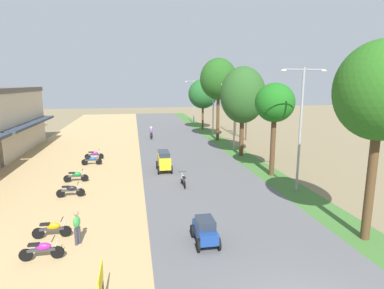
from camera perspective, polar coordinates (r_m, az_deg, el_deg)
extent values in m
cube|color=#2D3847|center=(38.59, -26.79, 3.45)|extent=(1.20, 13.96, 0.25)
cylinder|color=black|center=(15.23, -23.07, -17.43)|extent=(0.56, 0.06, 0.56)
cylinder|color=black|center=(15.55, -27.73, -17.22)|extent=(0.56, 0.06, 0.56)
cube|color=#333338|center=(15.29, -25.48, -16.74)|extent=(1.12, 0.12, 0.12)
ellipsoid|color=#8C1E8C|center=(15.21, -25.23, -16.28)|extent=(0.64, 0.28, 0.32)
cube|color=black|center=(15.25, -26.62, -15.82)|extent=(0.44, 0.20, 0.10)
cylinder|color=#A5A8AD|center=(15.12, -23.38, -16.51)|extent=(0.26, 0.05, 0.68)
cylinder|color=black|center=(14.97, -23.72, -15.24)|extent=(0.04, 0.54, 0.04)
cylinder|color=black|center=(16.96, -21.80, -14.31)|extent=(0.56, 0.06, 0.56)
cylinder|color=black|center=(17.25, -25.97, -14.21)|extent=(0.56, 0.06, 0.56)
cube|color=#333338|center=(17.02, -23.95, -13.72)|extent=(1.12, 0.12, 0.12)
ellipsoid|color=orange|center=(16.95, -23.72, -13.29)|extent=(0.64, 0.28, 0.32)
cube|color=black|center=(16.99, -24.96, -12.89)|extent=(0.44, 0.20, 0.10)
cylinder|color=#A5A8AD|center=(16.86, -22.07, -13.47)|extent=(0.26, 0.05, 0.68)
cylinder|color=black|center=(16.73, -22.37, -12.31)|extent=(0.04, 0.54, 0.04)
cylinder|color=black|center=(22.15, -19.42, -8.13)|extent=(0.56, 0.06, 0.56)
cylinder|color=black|center=(22.39, -22.58, -8.16)|extent=(0.56, 0.06, 0.56)
cube|color=#333338|center=(22.21, -21.04, -7.71)|extent=(1.12, 0.12, 0.12)
ellipsoid|color=black|center=(22.15, -20.86, -7.36)|extent=(0.64, 0.28, 0.32)
cube|color=black|center=(22.18, -21.80, -7.08)|extent=(0.44, 0.20, 0.10)
cylinder|color=#A5A8AD|center=(22.08, -19.62, -7.47)|extent=(0.26, 0.05, 0.68)
cylinder|color=black|center=(21.98, -19.84, -6.56)|extent=(0.04, 0.54, 0.04)
cylinder|color=black|center=(25.29, -18.76, -5.72)|extent=(0.56, 0.06, 0.56)
cylinder|color=black|center=(25.51, -21.53, -5.77)|extent=(0.56, 0.06, 0.56)
cube|color=#333338|center=(25.34, -20.18, -5.36)|extent=(1.12, 0.12, 0.12)
ellipsoid|color=#14722D|center=(25.29, -20.02, -5.05)|extent=(0.64, 0.28, 0.32)
cube|color=black|center=(25.32, -20.84, -4.80)|extent=(0.44, 0.20, 0.10)
cylinder|color=#A5A8AD|center=(25.23, -18.94, -5.14)|extent=(0.26, 0.05, 0.68)
cylinder|color=black|center=(25.14, -19.12, -4.33)|extent=(0.04, 0.54, 0.04)
cylinder|color=black|center=(30.02, -16.43, -2.98)|extent=(0.56, 0.06, 0.56)
cylinder|color=black|center=(30.18, -18.77, -3.05)|extent=(0.56, 0.06, 0.56)
cube|color=#333338|center=(30.05, -17.62, -2.68)|extent=(1.12, 0.12, 0.12)
ellipsoid|color=#1E4CA5|center=(30.01, -17.49, -2.42)|extent=(0.64, 0.28, 0.32)
cube|color=black|center=(30.03, -18.18, -2.22)|extent=(0.44, 0.20, 0.10)
cylinder|color=#A5A8AD|center=(29.96, -16.57, -2.48)|extent=(0.26, 0.05, 0.68)
cylinder|color=black|center=(29.89, -16.72, -1.80)|extent=(0.04, 0.54, 0.04)
cylinder|color=black|center=(32.19, -16.10, -2.04)|extent=(0.56, 0.06, 0.56)
cylinder|color=black|center=(32.34, -18.29, -2.10)|extent=(0.56, 0.06, 0.56)
cube|color=#333338|center=(32.22, -17.22, -1.76)|extent=(1.12, 0.12, 0.12)
ellipsoid|color=#8C1E8C|center=(32.18, -17.09, -1.51)|extent=(0.64, 0.28, 0.32)
cube|color=black|center=(32.20, -17.74, -1.32)|extent=(0.44, 0.20, 0.10)
cylinder|color=#A5A8AD|center=(32.13, -16.24, -1.57)|extent=(0.26, 0.05, 0.68)
cylinder|color=black|center=(32.06, -16.38, -0.93)|extent=(0.04, 0.54, 0.04)
cube|color=yellow|center=(11.33, -16.16, -22.39)|extent=(0.04, 1.30, 0.70)
cylinder|color=#33333D|center=(15.96, -20.15, -15.32)|extent=(0.14, 0.14, 0.82)
cylinder|color=#33333D|center=(16.06, -19.63, -15.11)|extent=(0.14, 0.14, 0.82)
ellipsoid|color=#338C3F|center=(15.72, -20.06, -12.95)|extent=(0.42, 0.43, 0.56)
sphere|color=#9E7556|center=(15.57, -20.16, -11.57)|extent=(0.22, 0.22, 0.22)
cylinder|color=#4C351E|center=(16.84, 29.52, -5.68)|extent=(0.41, 0.41, 5.77)
ellipsoid|color=#255D19|center=(16.26, 30.89, 8.33)|extent=(3.98, 3.98, 4.41)
cylinder|color=#4C351E|center=(25.89, 14.34, -0.05)|extent=(0.40, 0.40, 4.99)
ellipsoid|color=#196018|center=(25.48, 14.70, 7.32)|extent=(3.05, 3.05, 3.04)
cylinder|color=#4C351E|center=(32.39, 8.93, 2.00)|extent=(0.43, 0.43, 4.61)
ellipsoid|color=#265020|center=(32.02, 9.14, 8.79)|extent=(4.46, 4.46, 5.57)
cylinder|color=#4C351E|center=(40.75, 4.68, 5.19)|extent=(0.40, 0.40, 6.39)
ellipsoid|color=#205119|center=(40.54, 4.78, 11.69)|extent=(4.61, 4.61, 5.14)
cylinder|color=#4C351E|center=(50.63, 1.94, 5.20)|extent=(0.31, 0.31, 4.37)
ellipsoid|color=#1E5724|center=(50.40, 1.97, 9.10)|extent=(4.56, 4.56, 4.58)
cylinder|color=gray|center=(22.19, 18.89, 2.25)|extent=(0.16, 0.16, 8.31)
cylinder|color=gray|center=(21.64, 17.90, 12.75)|extent=(1.40, 0.08, 0.08)
ellipsoid|color=silver|center=(21.32, 16.19, 12.68)|extent=(0.36, 0.20, 0.14)
cylinder|color=gray|center=(22.33, 21.15, 12.47)|extent=(1.40, 0.08, 0.08)
ellipsoid|color=silver|center=(22.70, 22.67, 12.15)|extent=(0.36, 0.20, 0.14)
cylinder|color=gray|center=(34.96, 7.66, 4.98)|extent=(0.16, 0.16, 7.38)
cylinder|color=gray|center=(34.56, 6.69, 10.81)|extent=(1.40, 0.08, 0.08)
ellipsoid|color=silver|center=(34.36, 5.55, 10.71)|extent=(0.36, 0.20, 0.14)
cylinder|color=gray|center=(35.00, 8.92, 10.75)|extent=(1.40, 0.08, 0.08)
ellipsoid|color=silver|center=(35.23, 10.01, 10.61)|extent=(0.36, 0.20, 0.14)
cylinder|color=gray|center=(43.99, 3.84, 6.59)|extent=(0.16, 0.16, 7.85)
cylinder|color=gray|center=(43.69, 2.99, 11.52)|extent=(1.40, 0.08, 0.08)
ellipsoid|color=silver|center=(43.54, 2.08, 11.44)|extent=(0.36, 0.20, 0.14)
cylinder|color=gray|center=(44.04, 4.80, 11.50)|extent=(1.40, 0.08, 0.08)
ellipsoid|color=silver|center=(44.23, 5.69, 11.39)|extent=(0.36, 0.20, 0.14)
cylinder|color=gray|center=(57.94, 0.32, 7.64)|extent=(0.16, 0.16, 7.79)
cylinder|color=gray|center=(57.71, -0.37, 11.35)|extent=(1.40, 0.08, 0.08)
ellipsoid|color=silver|center=(57.60, -1.07, 11.28)|extent=(0.36, 0.20, 0.14)
cylinder|color=gray|center=(57.98, 1.02, 11.34)|extent=(1.40, 0.08, 0.08)
ellipsoid|color=silver|center=(58.12, 1.70, 11.27)|extent=(0.36, 0.20, 0.14)
cylinder|color=brown|center=(44.70, 7.94, 7.51)|extent=(0.20, 0.20, 9.42)
cube|color=#473323|center=(44.65, 8.09, 12.91)|extent=(1.80, 0.10, 0.10)
cylinder|color=brown|center=(41.59, 9.83, 6.76)|extent=(0.20, 0.20, 8.79)
cube|color=#473323|center=(41.50, 10.00, 12.13)|extent=(1.80, 0.10, 0.10)
cube|color=navy|center=(15.11, 2.34, -15.36)|extent=(0.84, 1.95, 0.50)
cube|color=#232B38|center=(14.87, 2.40, -13.89)|extent=(0.77, 1.10, 0.40)
cylinder|color=black|center=(15.76, 0.02, -15.31)|extent=(0.10, 0.60, 0.60)
cylinder|color=black|center=(15.94, 3.46, -15.01)|extent=(0.10, 0.60, 0.60)
cylinder|color=black|center=(14.54, 1.08, -17.72)|extent=(0.10, 0.60, 0.60)
cylinder|color=black|center=(14.73, 4.83, -17.34)|extent=(0.10, 0.60, 0.60)
cube|color=gold|center=(26.62, -5.07, -3.02)|extent=(0.95, 2.40, 0.95)
cube|color=#232B38|center=(26.57, -5.12, -1.61)|extent=(0.87, 2.00, 0.35)
cylinder|color=black|center=(27.54, -6.34, -3.66)|extent=(0.12, 0.68, 0.68)
cylinder|color=black|center=(27.64, -4.12, -3.57)|extent=(0.12, 0.68, 0.68)
cylinder|color=black|center=(25.88, -6.05, -4.62)|extent=(0.12, 0.68, 0.68)
cylinder|color=black|center=(25.98, -3.69, -4.52)|extent=(0.12, 0.68, 0.68)
cylinder|color=black|center=(23.50, -1.81, -6.34)|extent=(0.06, 0.56, 0.56)
cylinder|color=black|center=(22.33, -1.32, -7.28)|extent=(0.06, 0.56, 0.56)
cube|color=#333338|center=(22.86, -1.57, -6.37)|extent=(0.12, 1.12, 0.12)
ellipsoid|color=silver|center=(22.90, -1.61, -5.97)|extent=(0.28, 0.64, 0.32)
cube|color=black|center=(22.52, -1.47, -5.95)|extent=(0.20, 0.44, 0.10)
cylinder|color=#A5A8AD|center=(23.36, -1.79, -5.75)|extent=(0.05, 0.26, 0.68)
cylinder|color=black|center=(23.20, -1.77, -4.92)|extent=(0.54, 0.04, 0.04)
cylinder|color=black|center=(42.92, -7.39, 1.53)|extent=(0.06, 0.56, 0.56)
cylinder|color=black|center=(41.70, -7.29, 1.25)|extent=(0.06, 0.56, 0.56)
cube|color=#333338|center=(42.28, -7.35, 1.63)|extent=(0.12, 1.12, 0.12)
ellipsoid|color=orange|center=(42.34, -7.36, 1.84)|extent=(0.28, 0.64, 0.32)
cube|color=black|center=(41.96, -7.33, 1.92)|extent=(0.20, 0.44, 0.10)
cylinder|color=#A5A8AD|center=(42.82, -7.39, 1.87)|extent=(0.05, 0.26, 0.68)
cylinder|color=black|center=(42.70, -7.40, 2.35)|extent=(0.54, 0.04, 0.04)
ellipsoid|color=#724C8C|center=(41.98, -7.35, 2.48)|extent=(0.36, 0.28, 0.64)
sphere|color=white|center=(41.96, -7.37, 3.03)|extent=(0.28, 0.28, 0.28)
cylinder|color=#2D2D38|center=(42.17, -7.53, 1.63)|extent=(0.12, 0.12, 0.48)
cylinder|color=#2D2D38|center=(42.18, -7.15, 1.65)|extent=(0.12, 0.12, 0.48)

